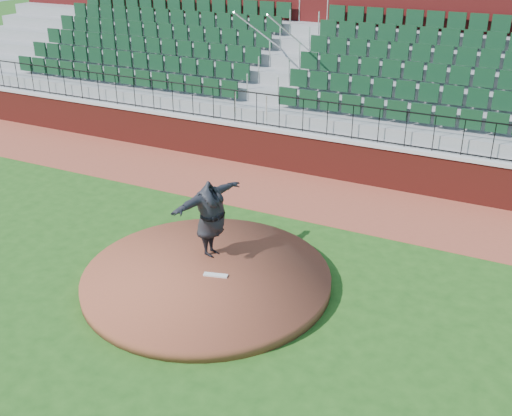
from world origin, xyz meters
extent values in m
plane|color=#1F4D16|center=(0.00, 0.00, 0.00)|extent=(90.00, 90.00, 0.00)
cube|color=brown|center=(0.00, 5.40, 0.01)|extent=(34.00, 3.20, 0.01)
cube|color=maroon|center=(0.00, 7.00, 0.60)|extent=(34.00, 0.35, 1.20)
cube|color=#B7B7B7|center=(0.00, 7.00, 1.25)|extent=(34.00, 0.45, 0.10)
cube|color=maroon|center=(0.00, 12.52, 2.75)|extent=(34.00, 0.50, 5.50)
cylinder|color=brown|center=(-0.49, 0.11, 0.12)|extent=(5.29, 5.29, 0.25)
cube|color=silver|center=(-0.26, 0.10, 0.27)|extent=(0.53, 0.26, 0.03)
imported|color=black|center=(-0.79, 0.87, 1.14)|extent=(0.98, 2.26, 1.78)
camera|label=1|loc=(5.39, -9.38, 7.01)|focal=42.67mm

